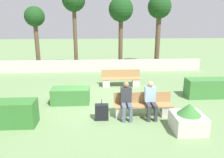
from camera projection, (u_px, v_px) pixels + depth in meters
ground_plane at (102, 103)px, 9.16m from camera, size 60.00×60.00×0.00m
perimeter_wall at (101, 66)px, 14.49m from camera, size 13.35×0.30×0.77m
bench_front at (143, 107)px, 7.89m from camera, size 2.11×0.48×0.84m
bench_left_side at (121, 80)px, 11.38m from camera, size 2.01×0.49×0.84m
person_seated_man at (126, 99)px, 7.62m from camera, size 0.38×0.64×1.30m
person_seated_woman at (151, 98)px, 7.67m from camera, size 0.38×0.64×1.31m
hedge_block_near_left at (71, 95)px, 9.10m from camera, size 1.55×0.78×0.65m
hedge_block_near_right at (207, 88)px, 9.76m from camera, size 1.84×0.74×0.84m
hedge_block_mid_left at (17, 113)px, 7.15m from camera, size 1.24×0.70×0.85m
planter_corner_right at (188, 119)px, 6.81m from camera, size 0.97×0.97×0.91m
suitcase at (102, 112)px, 7.59m from camera, size 0.46×0.25×0.76m
tree_leftmost at (35, 20)px, 14.35m from camera, size 1.31×1.31×4.20m
tree_center_left at (74, 3)px, 14.24m from camera, size 1.52×1.52×5.35m
tree_center_right at (121, 11)px, 14.65m from camera, size 1.65×1.65×4.84m
tree_rightmost at (159, 10)px, 15.19m from camera, size 1.63×1.63×5.03m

